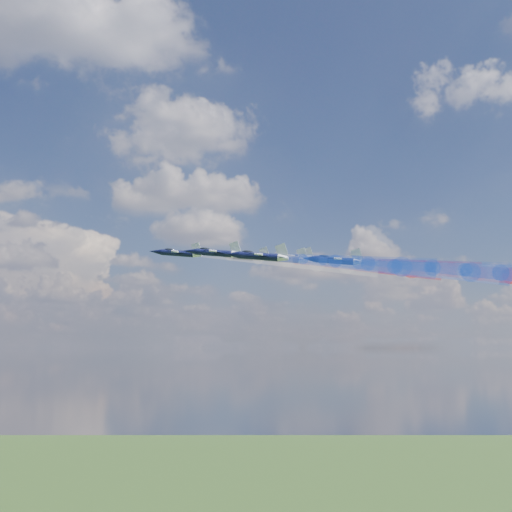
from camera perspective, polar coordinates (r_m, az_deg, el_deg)
name	(u,v)px	position (r m, az deg, el deg)	size (l,w,h in m)	color
jet_lead	(178,253)	(149.11, -7.00, 0.25)	(10.58, 13.22, 3.53)	black
trail_lead	(287,261)	(142.44, 2.81, -0.46)	(4.41, 40.02, 4.41)	white
jet_inner_left	(215,253)	(136.80, -3.72, 0.28)	(10.58, 13.22, 3.53)	black
trail_inner_left	(335,262)	(131.79, 7.09, -0.49)	(4.41, 40.02, 4.41)	blue
jet_inner_right	(246,257)	(154.99, -0.89, -0.11)	(10.58, 13.22, 3.53)	black
trail_inner_right	(353,265)	(150.97, 8.66, -0.80)	(4.41, 40.02, 4.41)	red
jet_outer_left	(259,256)	(123.39, 0.23, -0.02)	(10.58, 13.22, 3.53)	black
trail_outer_left	(395,266)	(120.43, 12.30, -0.88)	(4.41, 40.02, 4.41)	blue
jet_center_third	(282,259)	(142.66, 2.35, -0.27)	(10.58, 13.22, 3.53)	black
trail_center_third	(400,267)	(140.30, 12.77, -1.01)	(4.41, 40.02, 4.41)	white
jet_outer_right	(291,257)	(161.58, 3.10, -0.10)	(10.58, 13.22, 3.53)	black
trail_outer_right	(395,265)	(159.27, 12.29, -0.75)	(4.41, 40.02, 4.41)	red
jet_rear_left	(335,260)	(132.98, 7.04, -0.39)	(10.58, 13.22, 3.53)	black
trail_rear_left	(465,270)	(132.89, 18.17, -1.17)	(4.41, 40.02, 4.41)	blue
jet_rear_right	(335,263)	(151.72, 7.06, -0.64)	(10.58, 13.22, 3.53)	black
trail_rear_right	(449,271)	(151.34, 16.82, -1.32)	(4.41, 40.02, 4.41)	red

